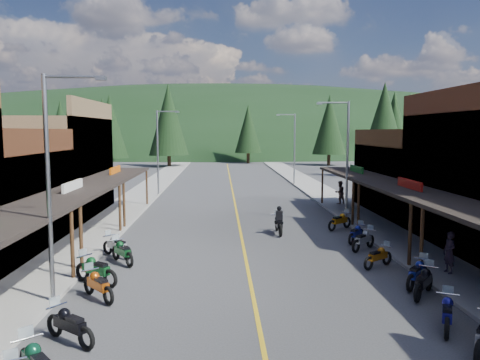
{
  "coord_description": "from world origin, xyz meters",
  "views": [
    {
      "loc": [
        -1.17,
        -22.19,
        6.09
      ],
      "look_at": [
        0.04,
        7.16,
        3.0
      ],
      "focal_mm": 35.0,
      "sensor_mm": 36.0,
      "label": 1
    }
  ],
  "objects": [
    {
      "name": "pine_2",
      "position": [
        -10.0,
        58.0,
        7.99
      ],
      "size": [
        6.72,
        6.72,
        14.0
      ],
      "color": "black",
      "rests_on": "ground"
    },
    {
      "name": "pine_11",
      "position": [
        20.0,
        38.0,
        7.19
      ],
      "size": [
        5.82,
        5.82,
        12.4
      ],
      "color": "black",
      "rests_on": "ground"
    },
    {
      "name": "pine_5",
      "position": [
        34.0,
        72.0,
        7.99
      ],
      "size": [
        6.72,
        6.72,
        14.0
      ],
      "color": "black",
      "rests_on": "ground"
    },
    {
      "name": "pine_7",
      "position": [
        -32.0,
        76.0,
        7.24
      ],
      "size": [
        5.88,
        5.88,
        12.5
      ],
      "color": "black",
      "rests_on": "ground"
    },
    {
      "name": "bike_west_8",
      "position": [
        -6.2,
        0.14,
        0.6
      ],
      "size": [
        2.05,
        1.92,
        1.21
      ],
      "primitive_type": null,
      "rotation": [
        0.0,
        0.0,
        0.85
      ],
      "color": "#A8A9AE",
      "rests_on": "ground"
    },
    {
      "name": "sidewalk_west",
      "position": [
        -8.7,
        20.0,
        0.07
      ],
      "size": [
        3.4,
        94.0,
        0.15
      ],
      "primitive_type": "cube",
      "color": "gray",
      "rests_on": "ground"
    },
    {
      "name": "centerline",
      "position": [
        0.0,
        20.0,
        0.01
      ],
      "size": [
        0.15,
        90.0,
        0.01
      ],
      "primitive_type": "cube",
      "color": "gold",
      "rests_on": "ground"
    },
    {
      "name": "bike_east_10",
      "position": [
        6.17,
        5.98,
        0.6
      ],
      "size": [
        2.09,
        1.87,
        1.21
      ],
      "primitive_type": null,
      "rotation": [
        0.0,
        0.0,
        -0.9
      ],
      "color": "#AF690C",
      "rests_on": "ground"
    },
    {
      "name": "pine_6",
      "position": [
        46.0,
        64.0,
        6.48
      ],
      "size": [
        5.04,
        5.04,
        11.0
      ],
      "color": "black",
      "rests_on": "ground"
    },
    {
      "name": "ridge_hill",
      "position": [
        0.0,
        135.0,
        0.0
      ],
      "size": [
        310.0,
        140.0,
        60.0
      ],
      "primitive_type": "ellipsoid",
      "color": "black",
      "rests_on": "ground"
    },
    {
      "name": "bike_west_6",
      "position": [
        -6.15,
        -3.9,
        0.65
      ],
      "size": [
        2.31,
        1.94,
        1.31
      ],
      "primitive_type": null,
      "rotation": [
        0.0,
        0.0,
        0.96
      ],
      "color": "#0E471D",
      "rests_on": "ground"
    },
    {
      "name": "bike_east_7",
      "position": [
        5.83,
        -2.08,
        0.54
      ],
      "size": [
        1.92,
        1.63,
        1.09
      ],
      "primitive_type": null,
      "rotation": [
        0.0,
        0.0,
        -0.95
      ],
      "color": "#99530A",
      "rests_on": "ground"
    },
    {
      "name": "pine_8",
      "position": [
        -22.0,
        40.0,
        5.98
      ],
      "size": [
        4.48,
        4.48,
        10.0
      ],
      "color": "black",
      "rests_on": "ground"
    },
    {
      "name": "bike_east_4",
      "position": [
        5.73,
        -8.68,
        0.58
      ],
      "size": [
        1.52,
        2.13,
        1.17
      ],
      "primitive_type": null,
      "rotation": [
        0.0,
        0.0,
        -0.46
      ],
      "color": "navy",
      "rests_on": "ground"
    },
    {
      "name": "bike_west_7",
      "position": [
        -5.72,
        -0.99,
        0.61
      ],
      "size": [
        1.82,
        2.17,
        1.23
      ],
      "primitive_type": null,
      "rotation": [
        0.0,
        0.0,
        0.61
      ],
      "color": "#0C401A",
      "rests_on": "ground"
    },
    {
      "name": "streetlight_2",
      "position": [
        6.95,
        8.0,
        4.46
      ],
      "size": [
        2.16,
        0.18,
        8.0
      ],
      "color": "gray",
      "rests_on": "ground"
    },
    {
      "name": "bike_west_4",
      "position": [
        -5.52,
        -9.13,
        0.6
      ],
      "size": [
        2.09,
        1.85,
        1.2
      ],
      "primitive_type": null,
      "rotation": [
        0.0,
        0.0,
        0.91
      ],
      "color": "black",
      "rests_on": "ground"
    },
    {
      "name": "rider_on_bike",
      "position": [
        2.24,
        4.92,
        0.69
      ],
      "size": [
        0.78,
        2.28,
        1.73
      ],
      "rotation": [
        0.0,
        0.0,
        0.01
      ],
      "color": "black",
      "rests_on": "ground"
    },
    {
      "name": "streetlight_1",
      "position": [
        -6.95,
        22.0,
        4.46
      ],
      "size": [
        2.16,
        0.18,
        8.0
      ],
      "color": "gray",
      "rests_on": "ground"
    },
    {
      "name": "shop_east_3",
      "position": [
        13.75,
        11.3,
        2.53
      ],
      "size": [
        10.9,
        10.2,
        6.2
      ],
      "color": "#4C2D16",
      "rests_on": "ground"
    },
    {
      "name": "sidewalk_east",
      "position": [
        8.7,
        20.0,
        0.07
      ],
      "size": [
        3.4,
        94.0,
        0.15
      ],
      "primitive_type": "cube",
      "color": "gray",
      "rests_on": "ground"
    },
    {
      "name": "streetlight_3",
      "position": [
        6.95,
        30.0,
        4.46
      ],
      "size": [
        2.16,
        0.18,
        8.0
      ],
      "color": "gray",
      "rests_on": "ground"
    },
    {
      "name": "pine_1",
      "position": [
        -24.0,
        70.0,
        7.24
      ],
      "size": [
        5.88,
        5.88,
        12.5
      ],
      "color": "black",
      "rests_on": "ground"
    },
    {
      "name": "pedestrian_east_a",
      "position": [
        8.38,
        -3.44,
        1.04
      ],
      "size": [
        0.53,
        0.71,
        1.77
      ],
      "primitive_type": "imported",
      "rotation": [
        0.0,
        0.0,
        -1.39
      ],
      "color": "#291E2E",
      "rests_on": "sidewalk_east"
    },
    {
      "name": "pine_3",
      "position": [
        4.0,
        66.0,
        6.48
      ],
      "size": [
        5.04,
        5.04,
        11.0
      ],
      "color": "black",
      "rests_on": "ground"
    },
    {
      "name": "bike_east_8",
      "position": [
        6.1,
        0.97,
        0.59
      ],
      "size": [
        1.98,
        1.95,
        1.19
      ],
      "primitive_type": null,
      "rotation": [
        0.0,
        0.0,
        -0.8
      ],
      "color": "gray",
      "rests_on": "ground"
    },
    {
      "name": "pine_4",
      "position": [
        18.0,
        60.0,
        7.24
      ],
      "size": [
        5.88,
        5.88,
        12.5
      ],
      "color": "black",
      "rests_on": "ground"
    },
    {
      "name": "bike_east_6",
      "position": [
        6.49,
        -4.71,
        0.6
      ],
      "size": [
        1.92,
        2.04,
        1.2
      ],
      "primitive_type": null,
      "rotation": [
        0.0,
        0.0,
        -0.73
      ],
      "color": "navy",
      "rests_on": "ground"
    },
    {
      "name": "streetlight_0",
      "position": [
        -6.95,
        -6.0,
        4.46
      ],
      "size": [
        2.16,
        0.18,
        8.0
      ],
      "color": "gray",
      "rests_on": "ground"
    },
    {
      "name": "pine_10",
      "position": [
        -18.0,
        50.0,
        6.78
      ],
      "size": [
        5.38,
        5.38,
        11.6
      ],
      "color": "black",
      "rests_on": "ground"
    },
    {
      "name": "ground",
      "position": [
        0.0,
        0.0,
        0.0
      ],
      "size": [
        220.0,
        220.0,
        0.0
      ],
      "primitive_type": "plane",
      "color": "#38383A",
      "rests_on": "ground"
    },
    {
      "name": "bike_west_5",
      "position": [
        -5.62,
        -5.63,
        0.6
      ],
      "size": [
        1.91,
        2.04,
        1.2
      ],
      "primitive_type": null,
      "rotation": [
        0.0,
        0.0,
        0.72
      ],
      "color": "#A8460C",
      "rests_on": "ground"
    },
    {
      "name": "pine_0",
      "position": [
        -40.0,
        62.0,
        6.48
      ],
      "size": [
        5.04,
        5.04,
        11.0
      ],
      "color": "black",
      "rests_on": "ground"
    },
    {
      "name": "bike_east_9",
      "position": [
        6.21,
        2.62,
        0.56
      ],
      "size": [
        1.71,
        1.93,
        1.11
      ],
      "primitive_type": null,
      "rotation": [
        0.0,
        0.0,
        -0.66
      ],
      "color": "navy",
      "rests_on": "ground"
    },
    {
      "name": "shop_west_3",
      "position": [
        -13.78,
        11.3,
        3.52
      ],
      "size": [
        10.9,
        10.2,
        8.2
      ],
      "color": "brown",
      "rests_on": "ground"
    },
    {
      "name": "bike_east_5",
      "position": [
        6.27,
        -5.79,
        0.61
      ],
      "size": [
        1.88,
        2.11,
        1.21
      ],
      "primitive_type": null,
      "rotation": [
        0.0,
        0.0,
        -0.67
      ],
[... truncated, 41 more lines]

